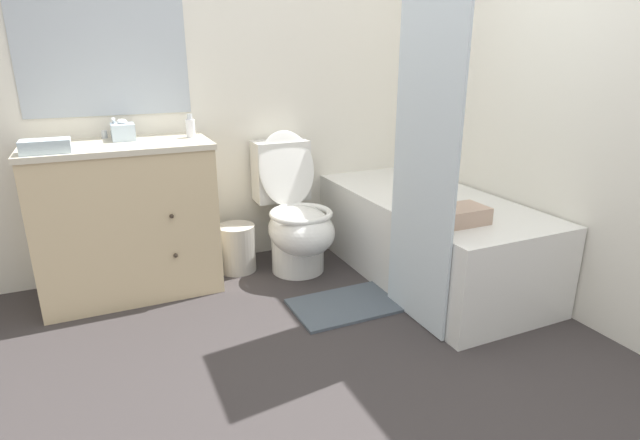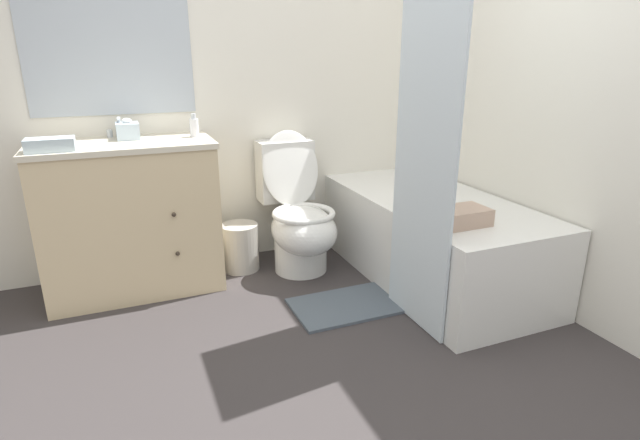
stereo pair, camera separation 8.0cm
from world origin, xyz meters
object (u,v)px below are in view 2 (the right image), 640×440
(vanity_cabinet, at_px, (131,216))
(hand_towel_folded, at_px, (50,145))
(bath_mat, at_px, (345,306))
(wastebasket, at_px, (240,247))
(sink_faucet, at_px, (120,131))
(toilet, at_px, (298,219))
(soap_dispenser, at_px, (194,127))
(bathtub, at_px, (431,237))
(bath_towel_folded, at_px, (460,217))
(tissue_box, at_px, (128,130))

(vanity_cabinet, height_order, hand_towel_folded, hand_towel_folded)
(bath_mat, bearing_deg, wastebasket, 119.26)
(sink_faucet, bearing_deg, vanity_cabinet, -90.00)
(toilet, xyz_separation_m, soap_dispenser, (-0.58, 0.13, 0.59))
(vanity_cabinet, height_order, bathtub, vanity_cabinet)
(wastebasket, bearing_deg, toilet, -19.99)
(bath_mat, bearing_deg, soap_dispenser, 131.35)
(vanity_cabinet, distance_m, soap_dispenser, 0.63)
(vanity_cabinet, height_order, bath_towel_folded, vanity_cabinet)
(vanity_cabinet, xyz_separation_m, tissue_box, (0.04, 0.09, 0.47))
(bath_towel_folded, bearing_deg, vanity_cabinet, 146.81)
(bathtub, distance_m, tissue_box, 1.88)
(wastebasket, height_order, tissue_box, tissue_box)
(soap_dispenser, relative_size, bath_mat, 0.23)
(bath_mat, bearing_deg, bathtub, 14.68)
(wastebasket, relative_size, tissue_box, 2.02)
(sink_faucet, bearing_deg, bath_mat, -40.57)
(bathtub, distance_m, bath_towel_folded, 0.57)
(toilet, height_order, bath_mat, toilet)
(sink_faucet, distance_m, bath_mat, 1.63)
(toilet, bearing_deg, bath_towel_folded, -58.62)
(hand_towel_folded, height_order, bath_towel_folded, hand_towel_folded)
(bathtub, bearing_deg, toilet, 149.02)
(bath_mat, bearing_deg, hand_towel_folded, 158.42)
(sink_faucet, relative_size, bath_towel_folded, 0.51)
(toilet, distance_m, soap_dispenser, 0.84)
(bathtub, xyz_separation_m, wastebasket, (-1.06, 0.55, -0.11))
(vanity_cabinet, height_order, wastebasket, vanity_cabinet)
(sink_faucet, bearing_deg, hand_towel_folded, -133.61)
(bathtub, bearing_deg, sink_faucet, 157.08)
(bathtub, relative_size, soap_dispenser, 11.83)
(vanity_cabinet, xyz_separation_m, hand_towel_folded, (-0.33, -0.16, 0.46))
(toilet, relative_size, tissue_box, 5.83)
(wastebasket, height_order, soap_dispenser, soap_dispenser)
(soap_dispenser, xyz_separation_m, bath_towel_folded, (1.12, -1.01, -0.38))
(hand_towel_folded, xyz_separation_m, bath_mat, (1.36, -0.54, -0.90))
(bath_mat, bearing_deg, sink_faucet, 139.43)
(toilet, relative_size, bath_towel_folded, 3.13)
(tissue_box, xyz_separation_m, hand_towel_folded, (-0.37, -0.25, -0.01))
(bath_towel_folded, xyz_separation_m, bath_mat, (-0.49, 0.29, -0.54))
(sink_faucet, relative_size, soap_dispenser, 1.07)
(toilet, distance_m, hand_towel_folded, 1.43)
(wastebasket, xyz_separation_m, tissue_box, (-0.59, 0.07, 0.77))
(bathtub, relative_size, tissue_box, 10.50)
(wastebasket, xyz_separation_m, hand_towel_folded, (-0.96, -0.19, 0.75))
(vanity_cabinet, height_order, toilet, same)
(bathtub, relative_size, wastebasket, 5.19)
(sink_faucet, height_order, bath_towel_folded, sink_faucet)
(vanity_cabinet, bearing_deg, toilet, -6.28)
(toilet, distance_m, tissue_box, 1.12)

